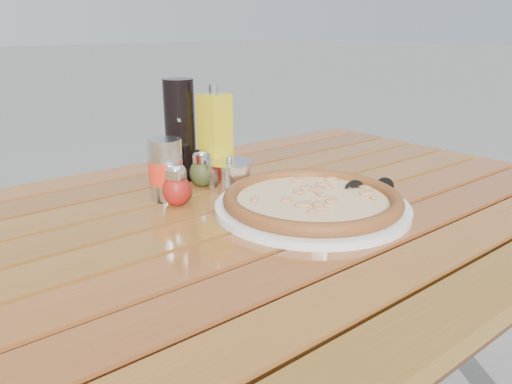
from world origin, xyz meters
TOP-DOWN VIEW (x-y plane):
  - table at (0.00, -0.00)m, footprint 1.40×0.90m
  - plate at (0.07, -0.06)m, footprint 0.47×0.47m
  - pizza at (0.07, -0.06)m, footprint 0.44×0.44m
  - pepper_shaker at (-0.11, 0.12)m, footprint 0.06×0.06m
  - oregano_shaker at (-0.01, 0.19)m, footprint 0.06×0.06m
  - dark_bottle at (-0.01, 0.27)m, footprint 0.07×0.07m
  - soda_can at (-0.10, 0.17)m, footprint 0.07×0.07m
  - olive_oil_cruet at (0.04, 0.21)m, footprint 0.06×0.06m
  - parmesan_tin at (0.03, 0.14)m, footprint 0.11×0.11m
  - sunglasses at (0.21, -0.08)m, footprint 0.11×0.06m

SIDE VIEW (x-z plane):
  - table at x=0.00m, z-range 0.30..1.05m
  - plate at x=0.07m, z-range 0.75..0.76m
  - sunglasses at x=0.21m, z-range 0.74..0.79m
  - pizza at x=0.07m, z-range 0.76..0.79m
  - parmesan_tin at x=0.03m, z-range 0.74..0.82m
  - pepper_shaker at x=-0.11m, z-range 0.75..0.83m
  - oregano_shaker at x=-0.01m, z-range 0.75..0.83m
  - soda_can at x=-0.10m, z-range 0.75..0.87m
  - olive_oil_cruet at x=0.04m, z-range 0.74..0.95m
  - dark_bottle at x=-0.01m, z-range 0.75..0.97m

